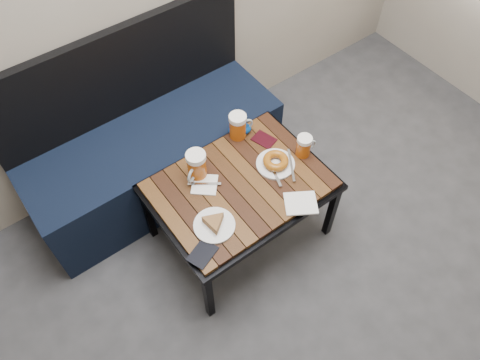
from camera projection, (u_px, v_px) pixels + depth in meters
room_shell at (434, 45)px, 0.84m from camera, size 4.00×4.00×4.00m
bench at (153, 152)px, 2.60m from camera, size 1.40×0.50×0.95m
cafe_table at (240, 189)px, 2.26m from camera, size 0.84×0.62×0.47m
beer_mug_left at (196, 165)px, 2.20m from camera, size 0.14×0.12×0.15m
beer_mug_centre at (238, 126)px, 2.35m from camera, size 0.14×0.10×0.14m
beer_mug_right at (304, 146)px, 2.29m from camera, size 0.11×0.08×0.12m
plate_pie at (214, 224)px, 2.07m from camera, size 0.19×0.19×0.05m
plate_bagel at (276, 162)px, 2.28m from camera, size 0.21×0.24×0.05m
napkin_left at (205, 184)px, 2.22m from camera, size 0.17×0.17×0.01m
napkin_right at (301, 203)px, 2.16m from camera, size 0.19×0.18×0.01m
passport_navy at (203, 254)px, 2.01m from camera, size 0.15×0.13×0.01m
passport_burgundy at (264, 140)px, 2.39m from camera, size 0.11×0.13×0.01m
knit_pouch at (240, 129)px, 2.40m from camera, size 0.14×0.12×0.05m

